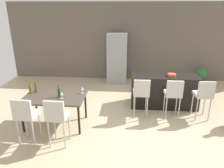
{
  "coord_description": "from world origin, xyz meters",
  "views": [
    {
      "loc": [
        -0.41,
        -4.95,
        2.72
      ],
      "look_at": [
        -0.81,
        0.13,
        0.85
      ],
      "focal_mm": 33.96,
      "sensor_mm": 36.0,
      "label": 1
    }
  ],
  "objects_px": {
    "wine_glass_left": "(82,88)",
    "kitchen_island": "(164,90)",
    "wine_bottle_middle": "(36,87)",
    "dining_table": "(54,99)",
    "dining_chair_near": "(25,114)",
    "refrigerator": "(117,58)",
    "potted_plant": "(202,75)",
    "wine_glass_right": "(61,93)",
    "fruit_bowl": "(172,75)",
    "wine_bottle_inner": "(59,92)",
    "bar_chair_right": "(204,94)",
    "bar_chair_left": "(141,92)",
    "bar_chair_middle": "(173,93)",
    "wine_bottle_near": "(30,89)",
    "dining_chair_far": "(57,115)"
  },
  "relations": [
    {
      "from": "wine_glass_left",
      "to": "kitchen_island",
      "type": "bearing_deg",
      "value": 26.54
    },
    {
      "from": "wine_bottle_middle",
      "to": "dining_table",
      "type": "bearing_deg",
      "value": -25.37
    },
    {
      "from": "dining_chair_near",
      "to": "wine_bottle_middle",
      "type": "relative_size",
      "value": 3.06
    },
    {
      "from": "refrigerator",
      "to": "potted_plant",
      "type": "bearing_deg",
      "value": -0.18
    },
    {
      "from": "wine_glass_right",
      "to": "fruit_bowl",
      "type": "distance_m",
      "value": 3.0
    },
    {
      "from": "wine_bottle_inner",
      "to": "refrigerator",
      "type": "bearing_deg",
      "value": 70.31
    },
    {
      "from": "bar_chair_right",
      "to": "wine_glass_left",
      "type": "distance_m",
      "value": 2.99
    },
    {
      "from": "bar_chair_left",
      "to": "bar_chair_middle",
      "type": "bearing_deg",
      "value": -0.0
    },
    {
      "from": "bar_chair_left",
      "to": "wine_bottle_middle",
      "type": "height_order",
      "value": "wine_bottle_middle"
    },
    {
      "from": "bar_chair_right",
      "to": "dining_chair_near",
      "type": "xyz_separation_m",
      "value": [
        -3.91,
        -1.35,
        0.0
      ]
    },
    {
      "from": "dining_chair_near",
      "to": "refrigerator",
      "type": "xyz_separation_m",
      "value": [
        1.61,
        4.07,
        0.22
      ]
    },
    {
      "from": "bar_chair_middle",
      "to": "fruit_bowl",
      "type": "height_order",
      "value": "bar_chair_middle"
    },
    {
      "from": "bar_chair_middle",
      "to": "refrigerator",
      "type": "xyz_separation_m",
      "value": [
        -1.56,
        2.72,
        0.22
      ]
    },
    {
      "from": "wine_glass_right",
      "to": "potted_plant",
      "type": "xyz_separation_m",
      "value": [
        4.22,
        3.34,
        -0.5
      ]
    },
    {
      "from": "wine_bottle_near",
      "to": "wine_glass_right",
      "type": "xyz_separation_m",
      "value": [
        0.84,
        -0.24,
        0.01
      ]
    },
    {
      "from": "dining_table",
      "to": "wine_bottle_inner",
      "type": "height_order",
      "value": "wine_bottle_inner"
    },
    {
      "from": "bar_chair_middle",
      "to": "wine_bottle_near",
      "type": "height_order",
      "value": "bar_chair_middle"
    },
    {
      "from": "dining_chair_near",
      "to": "wine_bottle_inner",
      "type": "bearing_deg",
      "value": 60.85
    },
    {
      "from": "bar_chair_middle",
      "to": "dining_chair_far",
      "type": "height_order",
      "value": "same"
    },
    {
      "from": "bar_chair_left",
      "to": "wine_bottle_middle",
      "type": "bearing_deg",
      "value": -173.39
    },
    {
      "from": "refrigerator",
      "to": "fruit_bowl",
      "type": "bearing_deg",
      "value": -51.81
    },
    {
      "from": "bar_chair_left",
      "to": "dining_chair_far",
      "type": "height_order",
      "value": "same"
    },
    {
      "from": "wine_glass_right",
      "to": "dining_chair_near",
      "type": "bearing_deg",
      "value": -126.6
    },
    {
      "from": "bar_chair_left",
      "to": "wine_glass_left",
      "type": "xyz_separation_m",
      "value": [
        -1.44,
        -0.3,
        0.17
      ]
    },
    {
      "from": "wine_bottle_middle",
      "to": "fruit_bowl",
      "type": "height_order",
      "value": "wine_bottle_middle"
    },
    {
      "from": "dining_chair_near",
      "to": "wine_bottle_inner",
      "type": "xyz_separation_m",
      "value": [
        0.45,
        0.8,
        0.15
      ]
    },
    {
      "from": "bar_chair_right",
      "to": "wine_glass_left",
      "type": "height_order",
      "value": "bar_chair_right"
    },
    {
      "from": "kitchen_island",
      "to": "wine_bottle_near",
      "type": "xyz_separation_m",
      "value": [
        -3.38,
        -1.17,
        0.39
      ]
    },
    {
      "from": "bar_chair_middle",
      "to": "potted_plant",
      "type": "height_order",
      "value": "bar_chair_middle"
    },
    {
      "from": "refrigerator",
      "to": "bar_chair_left",
      "type": "bearing_deg",
      "value": -74.37
    },
    {
      "from": "bar_chair_middle",
      "to": "dining_chair_far",
      "type": "xyz_separation_m",
      "value": [
        -2.53,
        -1.35,
        0.0
      ]
    },
    {
      "from": "kitchen_island",
      "to": "bar_chair_right",
      "type": "distance_m",
      "value": 1.16
    },
    {
      "from": "wine_bottle_middle",
      "to": "wine_glass_left",
      "type": "relative_size",
      "value": 1.97
    },
    {
      "from": "dining_table",
      "to": "wine_bottle_near",
      "type": "distance_m",
      "value": 0.67
    },
    {
      "from": "dining_chair_near",
      "to": "dining_chair_far",
      "type": "distance_m",
      "value": 0.64
    },
    {
      "from": "dining_chair_far",
      "to": "wine_bottle_near",
      "type": "height_order",
      "value": "dining_chair_far"
    },
    {
      "from": "kitchen_island",
      "to": "refrigerator",
      "type": "bearing_deg",
      "value": 126.74
    },
    {
      "from": "dining_table",
      "to": "dining_chair_near",
      "type": "bearing_deg",
      "value": -112.01
    },
    {
      "from": "wine_bottle_inner",
      "to": "bar_chair_middle",
      "type": "bearing_deg",
      "value": 11.46
    },
    {
      "from": "wine_glass_left",
      "to": "fruit_bowl",
      "type": "distance_m",
      "value": 2.49
    },
    {
      "from": "bar_chair_left",
      "to": "potted_plant",
      "type": "relative_size",
      "value": 1.72
    },
    {
      "from": "bar_chair_right",
      "to": "dining_chair_far",
      "type": "distance_m",
      "value": 3.54
    },
    {
      "from": "bar_chair_middle",
      "to": "bar_chair_right",
      "type": "height_order",
      "value": "same"
    },
    {
      "from": "bar_chair_middle",
      "to": "wine_glass_left",
      "type": "xyz_separation_m",
      "value": [
        -2.23,
        -0.3,
        0.17
      ]
    },
    {
      "from": "bar_chair_right",
      "to": "fruit_bowl",
      "type": "height_order",
      "value": "bar_chair_right"
    },
    {
      "from": "bar_chair_right",
      "to": "dining_chair_near",
      "type": "height_order",
      "value": "same"
    },
    {
      "from": "bar_chair_right",
      "to": "fruit_bowl",
      "type": "relative_size",
      "value": 4.55
    },
    {
      "from": "bar_chair_left",
      "to": "wine_glass_right",
      "type": "distance_m",
      "value": 1.96
    },
    {
      "from": "refrigerator",
      "to": "dining_table",
      "type": "bearing_deg",
      "value": -111.57
    },
    {
      "from": "kitchen_island",
      "to": "wine_bottle_middle",
      "type": "bearing_deg",
      "value": -162.02
    }
  ]
}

